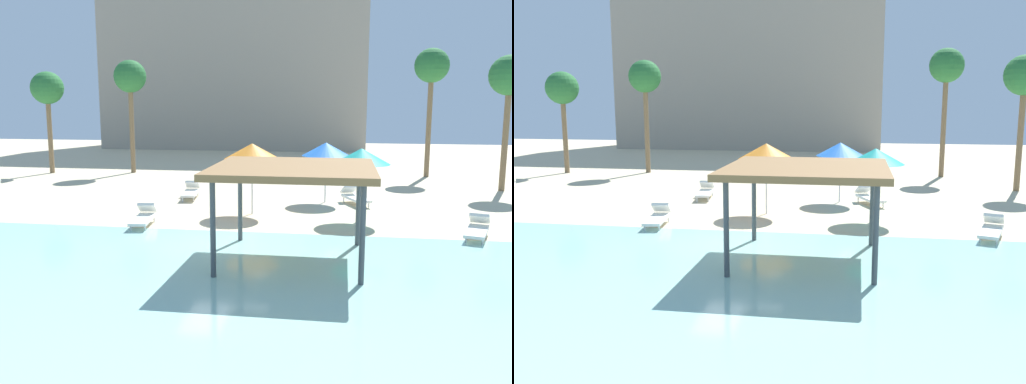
% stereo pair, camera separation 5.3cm
% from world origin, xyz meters
% --- Properties ---
extents(ground_plane, '(80.00, 80.00, 0.00)m').
position_xyz_m(ground_plane, '(0.00, 0.00, 0.00)').
color(ground_plane, beige).
extents(lagoon_water, '(44.00, 13.50, 0.04)m').
position_xyz_m(lagoon_water, '(0.00, -5.25, 0.02)').
color(lagoon_water, '#99D1C6').
rests_on(lagoon_water, ground).
extents(shade_pavilion, '(4.28, 4.28, 2.62)m').
position_xyz_m(shade_pavilion, '(2.21, -1.38, 2.46)').
color(shade_pavilion, '#42474C').
rests_on(shade_pavilion, ground).
extents(beach_umbrella_blue_0, '(2.05, 2.05, 2.56)m').
position_xyz_m(beach_umbrella_blue_0, '(2.80, 7.46, 2.28)').
color(beach_umbrella_blue_0, silver).
rests_on(beach_umbrella_blue_0, ground).
extents(beach_umbrella_orange_1, '(2.13, 2.13, 2.72)m').
position_xyz_m(beach_umbrella_orange_1, '(0.10, 4.59, 2.42)').
color(beach_umbrella_orange_1, silver).
rests_on(beach_umbrella_orange_1, ground).
extents(beach_umbrella_teal_2, '(2.06, 2.06, 2.64)m').
position_xyz_m(beach_umbrella_teal_2, '(4.18, 4.02, 2.35)').
color(beach_umbrella_teal_2, silver).
rests_on(beach_umbrella_teal_2, ground).
extents(lounge_chair_2, '(0.85, 1.96, 0.74)m').
position_xyz_m(lounge_chair_2, '(-3.30, 1.96, 0.33)').
color(lounge_chair_2, white).
rests_on(lounge_chair_2, ground).
extents(lounge_chair_3, '(1.16, 1.99, 0.74)m').
position_xyz_m(lounge_chair_3, '(7.78, 1.92, 0.33)').
color(lounge_chair_3, white).
rests_on(lounge_chair_3, ground).
extents(lounge_chair_4, '(0.86, 1.96, 0.74)m').
position_xyz_m(lounge_chair_4, '(-3.14, 7.42, 0.33)').
color(lounge_chair_4, white).
rests_on(lounge_chair_4, ground).
extents(lounge_chair_5, '(1.30, 1.98, 0.74)m').
position_xyz_m(lounge_chair_5, '(4.04, 7.21, 0.33)').
color(lounge_chair_5, white).
rests_on(lounge_chair_5, ground).
extents(palm_tree_0, '(1.90, 1.90, 6.65)m').
position_xyz_m(palm_tree_0, '(-8.95, 15.31, 5.52)').
color(palm_tree_0, brown).
rests_on(palm_tree_0, ground).
extents(palm_tree_1, '(1.90, 1.90, 5.98)m').
position_xyz_m(palm_tree_1, '(-13.72, 14.39, 4.89)').
color(palm_tree_1, brown).
rests_on(palm_tree_1, ground).
extents(palm_tree_2, '(1.90, 1.90, 6.43)m').
position_xyz_m(palm_tree_2, '(11.15, 11.77, 5.32)').
color(palm_tree_2, brown).
rests_on(palm_tree_2, ground).
extents(palm_tree_3, '(1.90, 1.90, 7.17)m').
position_xyz_m(palm_tree_3, '(8.26, 16.19, 6.01)').
color(palm_tree_3, brown).
rests_on(palm_tree_3, ground).
extents(hotel_block_0, '(23.19, 8.85, 17.35)m').
position_xyz_m(hotel_block_0, '(-6.20, 34.52, 8.67)').
color(hotel_block_0, '#9E9384').
rests_on(hotel_block_0, ground).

